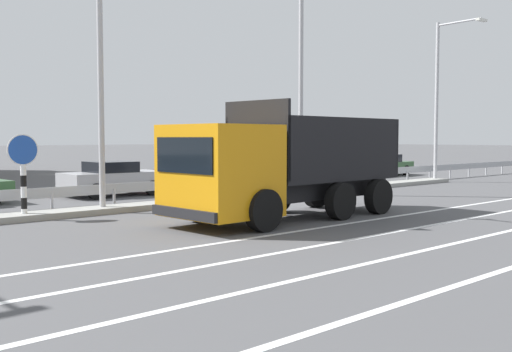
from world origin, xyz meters
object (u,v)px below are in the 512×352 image
median_road_sign (23,173)px  street_lamp_2 (304,52)px  street_lamp_3 (441,92)px  parked_car_3 (113,178)px  dump_truck (263,174)px  parked_car_4 (205,173)px  parked_car_5 (307,167)px  street_lamp_1 (103,18)px  parked_car_6 (381,165)px

median_road_sign → street_lamp_2: street_lamp_2 is taller
street_lamp_3 → parked_car_3: bearing=163.5°
dump_truck → parked_car_4: (5.38, 9.65, -0.62)m
street_lamp_3 → parked_car_5: 7.75m
dump_truck → median_road_sign: 6.63m
street_lamp_1 → street_lamp_2: size_ratio=1.03×
dump_truck → parked_car_3: 9.28m
street_lamp_1 → street_lamp_2: bearing=-0.7°
street_lamp_2 → parked_car_6: street_lamp_2 is taller
median_road_sign → parked_car_4: bearing=26.1°
dump_truck → street_lamp_1: street_lamp_1 is taller
median_road_sign → parked_car_4: size_ratio=0.57×
median_road_sign → parked_car_4: 11.19m
median_road_sign → parked_car_6: bearing=12.0°
parked_car_6 → parked_car_3: bearing=86.9°
dump_truck → street_lamp_2: (6.32, 4.44, 4.31)m
street_lamp_1 → street_lamp_3: size_ratio=1.29×
parked_car_4 → parked_car_5: (6.57, -0.15, 0.05)m
median_road_sign → parked_car_3: bearing=40.9°
dump_truck → street_lamp_1: bearing=24.4°
street_lamp_1 → parked_car_5: size_ratio=2.15×
parked_car_5 → parked_car_4: bearing=-88.2°
median_road_sign → parked_car_5: bearing=16.0°
parked_car_6 → parked_car_4: bearing=85.7°
parked_car_3 → street_lamp_3: bearing=74.0°
parked_car_5 → street_lamp_2: bearing=-45.0°
street_lamp_3 → dump_truck: bearing=-164.7°
parked_car_4 → street_lamp_3: bearing=-114.3°
parked_car_3 → parked_car_4: 4.82m
dump_truck → parked_car_4: bearing=-31.3°
street_lamp_2 → parked_car_5: street_lamp_2 is taller
median_road_sign → street_lamp_1: 5.10m
street_lamp_2 → street_lamp_1: bearing=179.3°
street_lamp_1 → parked_car_4: size_ratio=2.52×
parked_car_4 → median_road_sign: bearing=116.5°
street_lamp_1 → parked_car_4: street_lamp_1 is taller
parked_car_3 → parked_car_4: (4.81, 0.40, -0.01)m
dump_truck → parked_car_5: bearing=-53.6°
median_road_sign → parked_car_6: 23.75m
parked_car_4 → parked_car_5: bearing=-90.9°
street_lamp_1 → parked_car_3: street_lamp_1 is taller
street_lamp_1 → street_lamp_3: bearing=-0.0°
median_road_sign → street_lamp_2: (10.97, -0.29, 4.31)m
parked_car_3 → parked_car_6: size_ratio=0.80×
parked_car_6 → street_lamp_1: bearing=99.4°
street_lamp_1 → street_lamp_3: (18.77, -0.01, -1.23)m
parked_car_4 → street_lamp_2: bearing=-169.4°
street_lamp_2 → parked_car_5: bearing=41.9°
street_lamp_3 → parked_car_4: 12.85m
street_lamp_2 → parked_car_3: bearing=140.1°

